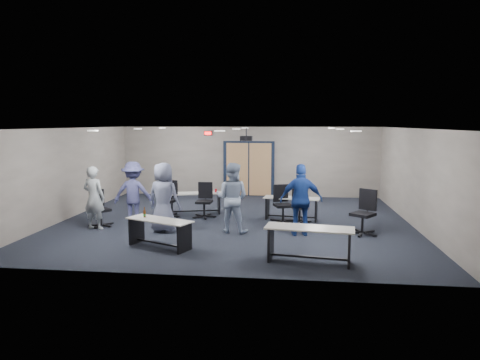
# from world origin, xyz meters

# --- Properties ---
(floor) EXTENTS (10.00, 10.00, 0.00)m
(floor) POSITION_xyz_m (0.00, 0.00, 0.00)
(floor) COLOR black
(floor) RESTS_ON ground
(back_wall) EXTENTS (10.00, 0.04, 2.70)m
(back_wall) POSITION_xyz_m (0.00, 4.50, 1.35)
(back_wall) COLOR slate
(back_wall) RESTS_ON floor
(front_wall) EXTENTS (10.00, 0.04, 2.70)m
(front_wall) POSITION_xyz_m (0.00, -4.50, 1.35)
(front_wall) COLOR slate
(front_wall) RESTS_ON floor
(left_wall) EXTENTS (0.04, 9.00, 2.70)m
(left_wall) POSITION_xyz_m (-5.00, 0.00, 1.35)
(left_wall) COLOR slate
(left_wall) RESTS_ON floor
(right_wall) EXTENTS (0.04, 9.00, 2.70)m
(right_wall) POSITION_xyz_m (5.00, 0.00, 1.35)
(right_wall) COLOR slate
(right_wall) RESTS_ON floor
(ceiling) EXTENTS (10.00, 9.00, 0.04)m
(ceiling) POSITION_xyz_m (0.00, 0.00, 2.70)
(ceiling) COLOR silver
(ceiling) RESTS_ON back_wall
(double_door) EXTENTS (2.00, 0.07, 2.20)m
(double_door) POSITION_xyz_m (0.00, 4.46, 1.05)
(double_door) COLOR black
(double_door) RESTS_ON back_wall
(exit_sign) EXTENTS (0.32, 0.07, 0.18)m
(exit_sign) POSITION_xyz_m (-1.60, 4.44, 2.45)
(exit_sign) COLOR black
(exit_sign) RESTS_ON back_wall
(ceiling_projector) EXTENTS (0.35, 0.32, 0.37)m
(ceiling_projector) POSITION_xyz_m (0.30, 0.50, 2.40)
(ceiling_projector) COLOR black
(ceiling_projector) RESTS_ON ceiling
(ceiling_can_lights) EXTENTS (6.24, 5.74, 0.02)m
(ceiling_can_lights) POSITION_xyz_m (0.00, 0.25, 2.67)
(ceiling_can_lights) COLOR white
(ceiling_can_lights) RESTS_ON ceiling
(table_front_left) EXTENTS (1.69, 1.14, 0.90)m
(table_front_left) POSITION_xyz_m (-1.38, -2.76, 0.45)
(table_front_left) COLOR #B3B0A9
(table_front_left) RESTS_ON floor
(table_front_right) EXTENTS (1.86, 0.83, 0.73)m
(table_front_right) POSITION_xyz_m (2.00, -3.43, 0.50)
(table_front_right) COLOR #B3B0A9
(table_front_right) RESTS_ON floor
(table_back_left) EXTENTS (1.74, 0.96, 0.78)m
(table_back_left) POSITION_xyz_m (-1.34, 0.93, 0.46)
(table_back_left) COLOR #B3B0A9
(table_back_left) RESTS_ON floor
(table_back_right) EXTENTS (1.69, 0.76, 0.66)m
(table_back_right) POSITION_xyz_m (1.66, 0.47, 0.45)
(table_back_right) COLOR #B3B0A9
(table_back_right) RESTS_ON floor
(chair_back_a) EXTENTS (0.81, 0.81, 1.11)m
(chair_back_a) POSITION_xyz_m (-2.09, 0.37, 0.55)
(chair_back_a) COLOR black
(chair_back_a) RESTS_ON floor
(chair_back_b) EXTENTS (0.67, 0.67, 1.06)m
(chair_back_b) POSITION_xyz_m (-0.97, 0.42, 0.53)
(chair_back_b) COLOR black
(chair_back_b) RESTS_ON floor
(chair_back_c) EXTENTS (0.86, 0.86, 1.07)m
(chair_back_c) POSITION_xyz_m (1.41, 0.08, 0.54)
(chair_back_c) COLOR black
(chair_back_c) RESTS_ON floor
(chair_back_d) EXTENTS (0.68, 0.68, 0.98)m
(chair_back_d) POSITION_xyz_m (1.88, 0.07, 0.49)
(chair_back_d) COLOR black
(chair_back_d) RESTS_ON floor
(chair_loose_left) EXTENTS (0.89, 0.89, 1.00)m
(chair_loose_left) POSITION_xyz_m (-3.59, -1.00, 0.50)
(chair_loose_left) COLOR black
(chair_loose_left) RESTS_ON floor
(chair_loose_right) EXTENTS (1.02, 1.02, 1.16)m
(chair_loose_right) POSITION_xyz_m (3.45, -1.07, 0.58)
(chair_loose_right) COLOR black
(chair_loose_right) RESTS_ON floor
(person_gray) EXTENTS (0.69, 0.51, 1.71)m
(person_gray) POSITION_xyz_m (-3.63, -1.30, 0.86)
(person_gray) COLOR #9CA4AA
(person_gray) RESTS_ON floor
(person_plaid) EXTENTS (1.00, 0.76, 1.83)m
(person_plaid) POSITION_xyz_m (-1.68, -1.36, 0.92)
(person_plaid) COLOR slate
(person_plaid) RESTS_ON floor
(person_lightblue) EXTENTS (1.01, 0.86, 1.83)m
(person_lightblue) POSITION_xyz_m (0.10, -1.19, 0.91)
(person_lightblue) COLOR #9AABCB
(person_lightblue) RESTS_ON floor
(person_navy) EXTENTS (1.11, 0.55, 1.83)m
(person_navy) POSITION_xyz_m (1.88, -1.31, 0.92)
(person_navy) COLOR navy
(person_navy) RESTS_ON floor
(person_back) EXTENTS (1.19, 0.74, 1.77)m
(person_back) POSITION_xyz_m (-2.79, -0.58, 0.89)
(person_back) COLOR #424377
(person_back) RESTS_ON floor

